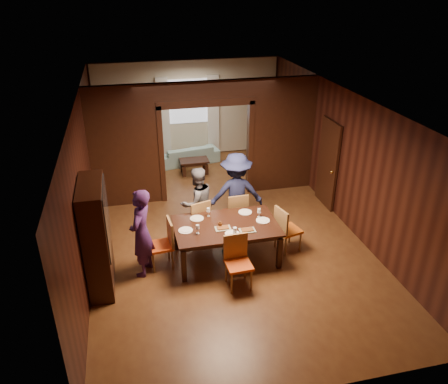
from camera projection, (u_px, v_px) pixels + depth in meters
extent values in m
plane|color=#572F18|center=(221.00, 226.00, 9.77)|extent=(9.00, 9.00, 0.00)
cube|color=silver|center=(221.00, 98.00, 8.48)|extent=(5.50, 9.00, 0.02)
cube|color=black|center=(188.00, 109.00, 13.05)|extent=(5.50, 0.02, 2.90)
cube|color=black|center=(85.00, 179.00, 8.57)|extent=(0.02, 9.00, 2.90)
cube|color=black|center=(342.00, 156.00, 9.68)|extent=(0.02, 9.00, 2.90)
cube|color=black|center=(126.00, 158.00, 10.24)|extent=(1.65, 0.15, 2.40)
cube|color=black|center=(281.00, 145.00, 11.02)|extent=(1.65, 0.15, 2.40)
cube|color=black|center=(205.00, 92.00, 9.99)|extent=(5.50, 0.15, 0.50)
cube|color=beige|center=(188.00, 109.00, 13.03)|extent=(5.40, 0.04, 2.85)
imported|color=#3D1C53|center=(141.00, 233.00, 7.89)|extent=(0.63, 0.74, 1.71)
imported|color=#5B5B63|center=(197.00, 203.00, 9.10)|extent=(0.92, 0.82, 1.56)
imported|color=#181C3C|center=(236.00, 194.00, 9.23)|extent=(1.21, 0.77, 1.80)
imported|color=#99C8C8|center=(188.00, 154.00, 12.98)|extent=(1.89, 1.00, 0.53)
imported|color=black|center=(229.00, 221.00, 8.40)|extent=(0.29, 0.29, 0.07)
cube|color=black|center=(226.00, 242.00, 8.50)|extent=(1.98, 1.23, 0.76)
cube|color=black|center=(194.00, 166.00, 12.32)|extent=(0.80, 0.50, 0.40)
cube|color=black|center=(97.00, 237.00, 7.51)|extent=(0.40, 1.20, 2.00)
cube|color=black|center=(328.00, 164.00, 10.28)|extent=(0.06, 0.90, 2.10)
cube|color=silver|center=(188.00, 101.00, 12.89)|extent=(1.20, 0.03, 1.30)
cube|color=white|center=(164.00, 118.00, 12.90)|extent=(0.35, 0.06, 2.40)
cube|color=white|center=(213.00, 115.00, 13.20)|extent=(0.35, 0.06, 2.40)
cylinder|color=silver|center=(186.00, 230.00, 8.14)|extent=(0.27, 0.27, 0.01)
cylinder|color=silver|center=(197.00, 218.00, 8.54)|extent=(0.27, 0.27, 0.01)
cylinder|color=silver|center=(245.00, 212.00, 8.77)|extent=(0.27, 0.27, 0.01)
cylinder|color=white|center=(263.00, 220.00, 8.47)|extent=(0.27, 0.27, 0.01)
cylinder|color=silver|center=(232.00, 234.00, 8.04)|extent=(0.27, 0.27, 0.01)
cube|color=gray|center=(223.00, 228.00, 8.20)|extent=(0.30, 0.20, 0.04)
cube|color=gray|center=(247.00, 230.00, 8.13)|extent=(0.30, 0.20, 0.04)
cylinder|color=silver|center=(235.00, 231.00, 8.01)|extent=(0.07, 0.07, 0.14)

